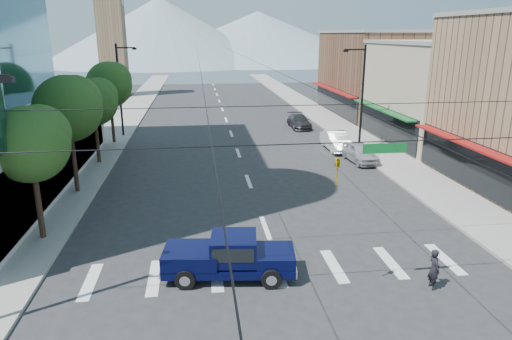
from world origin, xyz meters
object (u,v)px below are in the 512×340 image
(parked_car_mid, at_px, (336,141))
(parked_car_near, at_px, (360,153))
(pedestrian, at_px, (434,269))
(parked_car_far, at_px, (299,121))
(pickup_truck, at_px, (229,256))

(parked_car_mid, bearing_deg, parked_car_near, -80.54)
(pedestrian, xyz_separation_m, parked_car_near, (3.60, 18.63, -0.08))
(parked_car_near, height_order, parked_car_far, parked_car_near)
(parked_car_mid, height_order, parked_car_far, parked_car_mid)
(pickup_truck, xyz_separation_m, pedestrian, (8.07, -1.93, -0.13))
(parked_car_far, bearing_deg, parked_car_near, -82.76)
(pedestrian, distance_m, parked_car_near, 18.97)
(pickup_truck, xyz_separation_m, parked_car_near, (11.68, 16.69, -0.21))
(parked_car_near, distance_m, parked_car_far, 14.39)
(parked_car_near, bearing_deg, parked_car_far, 92.91)
(pickup_truck, bearing_deg, parked_car_far, 78.92)
(pedestrian, xyz_separation_m, parked_car_mid, (2.89, 22.76, -0.03))
(pickup_truck, distance_m, pedestrian, 8.30)
(parked_car_mid, distance_m, parked_car_far, 10.20)
(parked_car_mid, bearing_deg, parked_car_far, 95.84)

